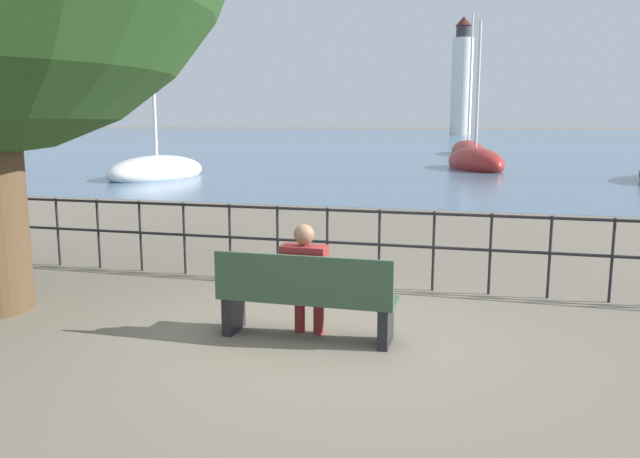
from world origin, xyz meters
TOP-DOWN VIEW (x-y plane):
  - ground_plane at (0.00, 0.00)m, footprint 1000.00×1000.00m
  - harbor_water at (0.00, 160.08)m, footprint 600.00×300.00m
  - park_bench at (0.00, -0.06)m, footprint 1.82×0.45m
  - seated_person_left at (-0.02, 0.01)m, footprint 0.46×0.35m
  - promenade_railing at (0.00, 2.20)m, footprint 12.20×0.04m
  - sailboat_0 at (0.14, 41.51)m, footprint 3.26×9.14m
  - sailboat_2 at (-11.43, 17.09)m, footprint 3.14×5.67m
  - sailboat_4 at (1.05, 25.64)m, footprint 3.90×6.04m
  - harbor_lighthouse at (-4.59, 131.36)m, footprint 4.35×4.35m

SIDE VIEW (x-z plane):
  - ground_plane at x=0.00m, z-range 0.00..0.00m
  - harbor_water at x=0.00m, z-range 0.00..0.01m
  - sailboat_2 at x=-11.43m, z-range -3.88..4.47m
  - sailboat_0 at x=0.14m, z-range -4.87..5.51m
  - sailboat_4 at x=1.05m, z-range -3.39..4.06m
  - park_bench at x=0.00m, z-range -0.02..0.88m
  - seated_person_left at x=-0.02m, z-range 0.06..1.24m
  - promenade_railing at x=0.00m, z-range 0.17..1.22m
  - harbor_lighthouse at x=-4.59m, z-range -0.85..23.43m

